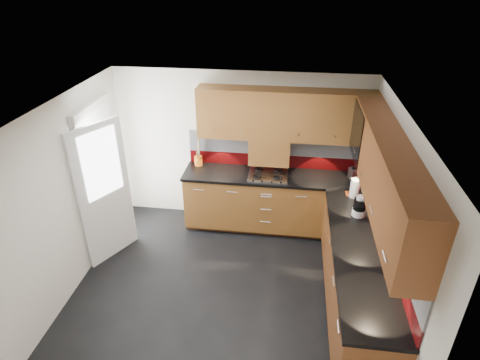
# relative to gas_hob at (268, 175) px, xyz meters

# --- Properties ---
(room) EXTENTS (4.00, 3.80, 2.64)m
(room) POSITION_rel_gas_hob_xyz_m (-0.45, -1.47, 0.54)
(room) COLOR black
(base_cabinets) EXTENTS (2.70, 3.20, 0.95)m
(base_cabinets) POSITION_rel_gas_hob_xyz_m (0.62, -0.75, -0.52)
(base_cabinets) COLOR brown
(base_cabinets) RESTS_ON room
(countertop) EXTENTS (2.72, 3.22, 0.04)m
(countertop) POSITION_rel_gas_hob_xyz_m (0.60, -0.77, -0.03)
(countertop) COLOR black
(countertop) RESTS_ON base_cabinets
(backsplash) EXTENTS (2.70, 3.20, 0.54)m
(backsplash) POSITION_rel_gas_hob_xyz_m (0.83, -0.54, 0.26)
(backsplash) COLOR #6B090C
(backsplash) RESTS_ON countertop
(upper_cabinets) EXTENTS (2.50, 3.20, 0.72)m
(upper_cabinets) POSITION_rel_gas_hob_xyz_m (0.78, -0.69, 0.88)
(upper_cabinets) COLOR brown
(upper_cabinets) RESTS_ON room
(extractor_hood) EXTENTS (0.60, 0.33, 0.40)m
(extractor_hood) POSITION_rel_gas_hob_xyz_m (-0.00, 0.17, 0.33)
(extractor_hood) COLOR brown
(extractor_hood) RESTS_ON room
(glass_cabinet) EXTENTS (0.32, 0.80, 0.66)m
(glass_cabinet) POSITION_rel_gas_hob_xyz_m (1.26, -0.40, 0.91)
(glass_cabinet) COLOR black
(glass_cabinet) RESTS_ON room
(back_door) EXTENTS (0.42, 1.19, 2.04)m
(back_door) POSITION_rel_gas_hob_xyz_m (-2.23, -0.72, 0.08)
(back_door) COLOR white
(back_door) RESTS_ON room
(gas_hob) EXTENTS (0.58, 0.51, 0.04)m
(gas_hob) POSITION_rel_gas_hob_xyz_m (0.00, 0.00, 0.00)
(gas_hob) COLOR silver
(gas_hob) RESTS_ON countertop
(utensil_pot) EXTENTS (0.12, 0.12, 0.44)m
(utensil_pot) POSITION_rel_gas_hob_xyz_m (-1.10, 0.21, 0.08)
(utensil_pot) COLOR orange
(utensil_pot) RESTS_ON countertop
(toaster) EXTENTS (0.28, 0.22, 0.18)m
(toaster) POSITION_rel_gas_hob_xyz_m (1.30, 0.08, 0.07)
(toaster) COLOR silver
(toaster) RESTS_ON countertop
(food_processor) EXTENTS (0.16, 0.16, 0.27)m
(food_processor) POSITION_rel_gas_hob_xyz_m (1.20, -0.91, 0.11)
(food_processor) COLOR white
(food_processor) RESTS_ON countertop
(paper_towel) EXTENTS (0.17, 0.17, 0.27)m
(paper_towel) POSITION_rel_gas_hob_xyz_m (1.19, -0.45, 0.12)
(paper_towel) COLOR white
(paper_towel) RESTS_ON countertop
(orange_cloth) EXTENTS (0.15, 0.13, 0.02)m
(orange_cloth) POSITION_rel_gas_hob_xyz_m (1.17, -0.39, -0.01)
(orange_cloth) COLOR #D24C17
(orange_cloth) RESTS_ON countertop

